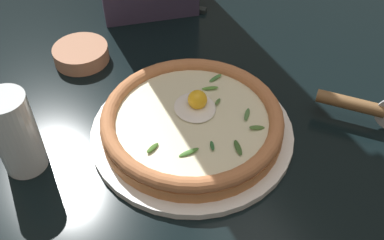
# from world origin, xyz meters

# --- Properties ---
(ground_plane) EXTENTS (2.40, 2.40, 0.03)m
(ground_plane) POSITION_xyz_m (0.00, 0.00, -0.01)
(ground_plane) COLOR black
(ground_plane) RESTS_ON ground
(pizza_plate) EXTENTS (0.33, 0.33, 0.01)m
(pizza_plate) POSITION_xyz_m (0.03, 0.00, 0.01)
(pizza_plate) COLOR white
(pizza_plate) RESTS_ON ground
(pizza) EXTENTS (0.29, 0.29, 0.06)m
(pizza) POSITION_xyz_m (0.03, -0.00, 0.03)
(pizza) COLOR #BF7540
(pizza) RESTS_ON pizza_plate
(side_bowl) EXTENTS (0.11, 0.11, 0.03)m
(side_bowl) POSITION_xyz_m (0.31, 0.11, 0.02)
(side_bowl) COLOR #B37A5A
(side_bowl) RESTS_ON ground
(pizza_cutter) EXTENTS (0.13, 0.12, 0.07)m
(pizza_cutter) POSITION_xyz_m (-0.06, -0.26, 0.04)
(pizza_cutter) COLOR silver
(pizza_cutter) RESTS_ON ground
(table_knife) EXTENTS (0.17, 0.17, 0.01)m
(table_knife) POSITION_xyz_m (0.41, -0.14, 0.00)
(table_knife) COLOR silver
(table_knife) RESTS_ON ground
(drinking_glass) EXTENTS (0.06, 0.06, 0.14)m
(drinking_glass) POSITION_xyz_m (0.09, 0.26, 0.06)
(drinking_glass) COLOR silver
(drinking_glass) RESTS_ON ground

